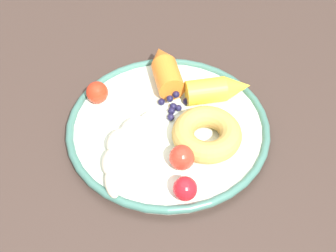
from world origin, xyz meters
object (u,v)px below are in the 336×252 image
Objects in this scene: plate at (168,127)px; banana at (124,144)px; dining_table at (153,198)px; blueberry_pile at (174,105)px; donut at (207,134)px; carrot_orange at (165,69)px; carrot_yellow at (219,89)px; tomato_mid at (185,189)px; tomato_far at (97,92)px; tomato_near at (182,157)px.

banana is at bearing -54.21° from plate.
blueberry_pile is at bearing 160.20° from dining_table.
donut is 0.08m from blueberry_pile.
plate reaches higher than dining_table.
carrot_orange is at bearing 159.01° from banana.
carrot_yellow is 0.20m from tomato_mid.
carrot_yellow is 3.09× the size of tomato_far.
carrot_orange is at bearing -177.30° from plate.
donut is 3.09× the size of tomato_mid.
tomato_near reaches higher than plate.
tomato_far reaches higher than dining_table.
tomato_mid is (0.08, 0.09, 0.00)m from banana.
carrot_orange is 3.20× the size of tomato_far.
donut is at bearing 160.61° from tomato_mid.
carrot_orange is (-0.16, 0.02, 0.14)m from dining_table.
banana is 4.82× the size of tomato_far.
tomato_mid is 0.94× the size of tomato_far.
banana is at bearing -40.91° from blueberry_pile.
banana is 0.09m from tomato_near.
donut is at bearing 106.05° from dining_table.
tomato_near is at bearing 7.62° from carrot_orange.
dining_table is at bearing -73.95° from donut.
blueberry_pile is (-0.07, -0.05, -0.01)m from donut.
dining_table is 6.62× the size of banana.
carrot_yellow is at bearing 155.88° from tomato_near.
blueberry_pile is at bearing 11.48° from carrot_orange.
carrot_orange is at bearing -173.17° from tomato_mid.
tomato_mid reaches higher than dining_table.
donut is at bearing 97.38° from banana.
carrot_yellow reaches higher than donut.
banana is 0.12m from tomato_mid.
carrot_orange is at bearing -168.52° from blueberry_pile.
carrot_orange is 0.12m from tomato_far.
plate is 0.10m from carrot_yellow.
plate is 8.56× the size of tomato_near.
blueberry_pile is at bearing -175.17° from tomato_mid.
dining_table is 0.14m from banana.
dining_table is 0.14m from tomato_near.
tomato_far is at bearing -97.89° from blueberry_pile.
dining_table is 10.32× the size of carrot_yellow.
tomato_near is at bearing 63.87° from dining_table.
tomato_near is (0.18, 0.02, -0.00)m from carrot_orange.
plate is 9.33× the size of tomato_mid.
carrot_orange reaches higher than banana.
blueberry_pile is at bearing -145.28° from donut.
tomato_near is at bearing 45.25° from tomato_far.
blueberry_pile is (0.07, 0.01, -0.01)m from carrot_orange.
tomato_mid is (0.19, -0.06, -0.00)m from carrot_yellow.
banana is 3.26× the size of blueberry_pile.
donut is at bearing 61.65° from plate.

